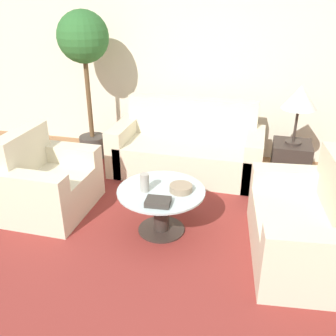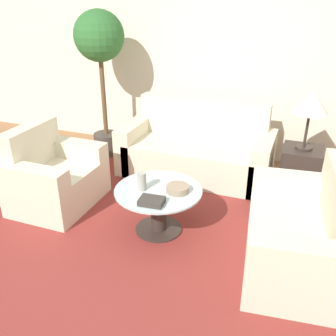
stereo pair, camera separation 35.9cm
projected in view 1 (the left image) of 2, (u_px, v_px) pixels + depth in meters
ground_plane at (129, 272)px, 3.07m from camera, size 14.00×14.00×0.00m
wall_back at (196, 57)px, 4.90m from camera, size 10.00×0.06×2.60m
rug at (161, 230)px, 3.61m from camera, size 3.47×3.54×0.01m
sofa_main at (187, 150)px, 4.68m from camera, size 1.83×0.80×0.89m
armchair at (46, 185)px, 3.85m from camera, size 0.74×0.93×0.85m
loveseat at (309, 228)px, 3.15m from camera, size 0.91×1.35×0.87m
coffee_table at (161, 205)px, 3.49m from camera, size 0.81×0.81×0.44m
side_table at (290, 165)px, 4.32m from camera, size 0.42×0.42×0.54m
table_lamp at (300, 99)px, 3.99m from camera, size 0.37×0.37×0.65m
potted_plant at (85, 53)px, 4.62m from camera, size 0.63×0.63×1.90m
vase at (145, 183)px, 3.37m from camera, size 0.08×0.08×0.17m
bowl at (181, 188)px, 3.39m from camera, size 0.21×0.21×0.06m
book_stack at (158, 202)px, 3.18m from camera, size 0.22×0.17×0.05m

